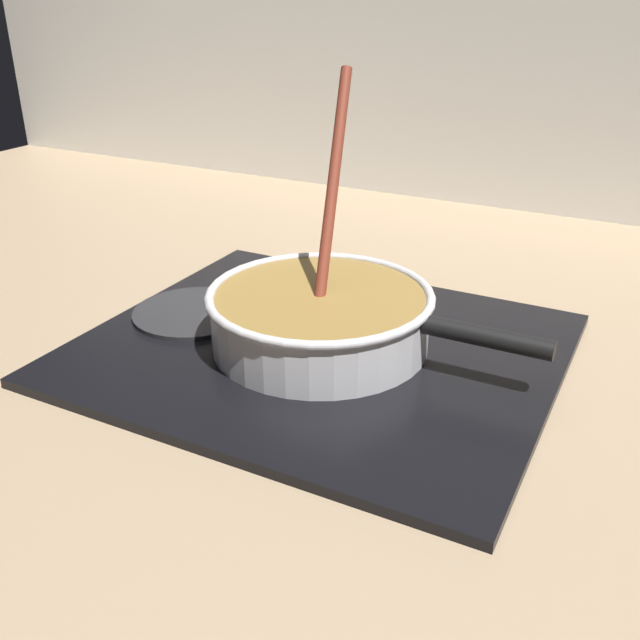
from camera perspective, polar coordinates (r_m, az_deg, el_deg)
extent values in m
cube|color=#9E8466|center=(0.89, -7.57, -3.93)|extent=(2.40, 1.60, 0.04)
cube|color=silver|center=(1.50, 10.11, 19.80)|extent=(2.40, 0.02, 0.55)
cube|color=black|center=(0.87, 0.00, -2.33)|extent=(0.56, 0.48, 0.01)
torus|color=#592D0C|center=(0.87, 0.00, -1.75)|extent=(0.16, 0.16, 0.01)
cylinder|color=#262628|center=(0.96, -10.10, 0.62)|extent=(0.16, 0.16, 0.01)
cylinder|color=silver|center=(0.86, 0.00, 0.00)|extent=(0.26, 0.26, 0.07)
cylinder|color=olive|center=(0.85, 0.00, 0.24)|extent=(0.25, 0.25, 0.06)
torus|color=silver|center=(0.84, 0.00, 2.05)|extent=(0.27, 0.27, 0.01)
cylinder|color=black|center=(0.78, 13.26, -1.37)|extent=(0.14, 0.02, 0.02)
cylinder|color=beige|center=(0.91, -3.24, 3.13)|extent=(0.03, 0.03, 0.01)
cylinder|color=#EDD88C|center=(0.86, 0.95, 1.78)|extent=(0.03, 0.03, 0.01)
cylinder|color=#E5CC7A|center=(0.88, -1.35, 2.26)|extent=(0.03, 0.03, 0.01)
cylinder|color=beige|center=(0.78, 3.67, -0.83)|extent=(0.03, 0.03, 0.01)
cylinder|color=#EDD88C|center=(0.83, 5.14, 0.93)|extent=(0.03, 0.03, 0.01)
cylinder|color=#EDD88C|center=(0.90, 2.88, 2.80)|extent=(0.03, 0.03, 0.01)
cylinder|color=beige|center=(0.77, -4.60, -1.12)|extent=(0.03, 0.03, 0.01)
cylinder|color=#E5CC7A|center=(0.82, -5.36, 0.56)|extent=(0.03, 0.03, 0.01)
cylinder|color=maroon|center=(0.87, 1.02, 10.63)|extent=(0.06, 0.17, 0.26)
cube|color=brown|center=(0.84, -0.15, 0.80)|extent=(0.04, 0.05, 0.01)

